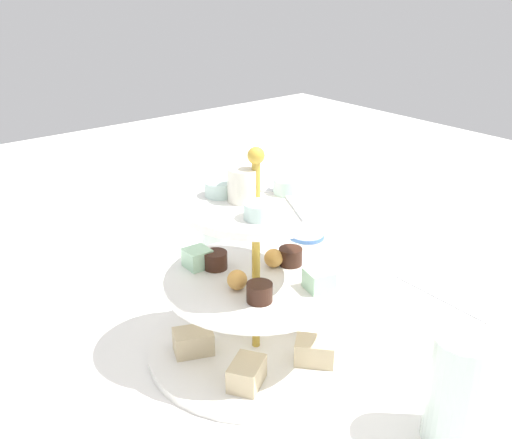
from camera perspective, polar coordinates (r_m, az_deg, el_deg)
ground_plane at (r=0.81m, az=-0.00°, el=-12.19°), size 2.40×2.40×0.00m
tiered_serving_stand at (r=0.76m, az=-0.03°, el=-7.16°), size 0.28×0.28×0.27m
water_glass_tall_right at (r=0.68m, az=18.48°, el=-14.78°), size 0.07×0.07×0.13m
water_glass_short_left at (r=1.01m, az=-3.35°, el=-2.34°), size 0.06×0.06×0.07m
teacup_with_saucer at (r=1.02m, az=4.69°, el=-2.65°), size 0.09×0.09×0.05m
butter_knife_right at (r=0.96m, az=16.87°, el=-6.90°), size 0.17×0.03×0.00m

